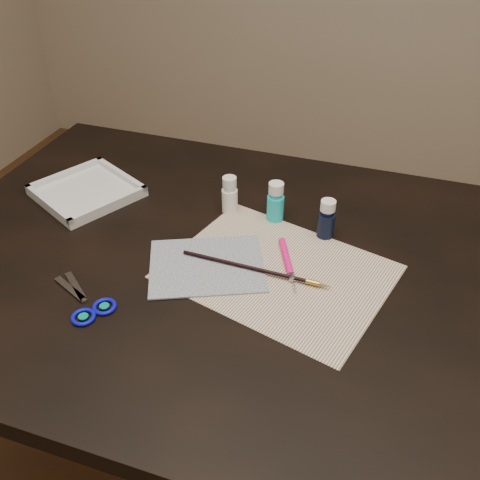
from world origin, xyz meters
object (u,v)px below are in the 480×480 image
(paint_bottle_white, at_px, (230,195))
(palette_tray, at_px, (87,191))
(paint_bottle_navy, at_px, (327,219))
(scissors, at_px, (77,297))
(paper, at_px, (278,272))
(paint_bottle_cyan, at_px, (276,202))
(canvas, at_px, (207,265))

(paint_bottle_white, xyz_separation_m, palette_tray, (-0.33, -0.04, -0.03))
(paint_bottle_navy, distance_m, scissors, 0.50)
(paper, xyz_separation_m, paint_bottle_white, (-0.16, 0.17, 0.04))
(paint_bottle_cyan, bearing_deg, paint_bottle_white, -179.37)
(canvas, xyz_separation_m, paint_bottle_white, (-0.02, 0.20, 0.04))
(paint_bottle_cyan, height_order, palette_tray, paint_bottle_cyan)
(paint_bottle_navy, bearing_deg, paint_bottle_cyan, 166.89)
(paper, bearing_deg, paint_bottle_navy, 66.81)
(paint_bottle_white, relative_size, palette_tray, 0.42)
(paper, relative_size, scissors, 2.42)
(paper, bearing_deg, palette_tray, 165.63)
(paint_bottle_cyan, height_order, scissors, paint_bottle_cyan)
(paint_bottle_white, bearing_deg, canvas, -83.37)
(paint_bottle_navy, relative_size, palette_tray, 0.43)
(paint_bottle_navy, bearing_deg, paint_bottle_white, 173.30)
(paint_bottle_white, distance_m, paint_bottle_navy, 0.22)
(paint_bottle_navy, height_order, scissors, paint_bottle_navy)
(paint_bottle_white, height_order, scissors, paint_bottle_white)
(scissors, bearing_deg, paper, -124.87)
(scissors, relative_size, palette_tray, 0.82)
(scissors, bearing_deg, palette_tray, -36.47)
(canvas, relative_size, paint_bottle_navy, 2.55)
(paint_bottle_cyan, xyz_separation_m, scissors, (-0.26, -0.36, -0.04))
(canvas, xyz_separation_m, scissors, (-0.18, -0.16, 0.00))
(paper, distance_m, paint_bottle_navy, 0.16)
(canvas, height_order, paint_bottle_navy, paint_bottle_navy)
(paint_bottle_white, distance_m, palette_tray, 0.34)
(paint_bottle_cyan, bearing_deg, scissors, -126.62)
(paint_bottle_white, bearing_deg, palette_tray, -172.66)
(scissors, distance_m, palette_tray, 0.36)
(paper, bearing_deg, scissors, -149.58)
(paint_bottle_white, relative_size, scissors, 0.51)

